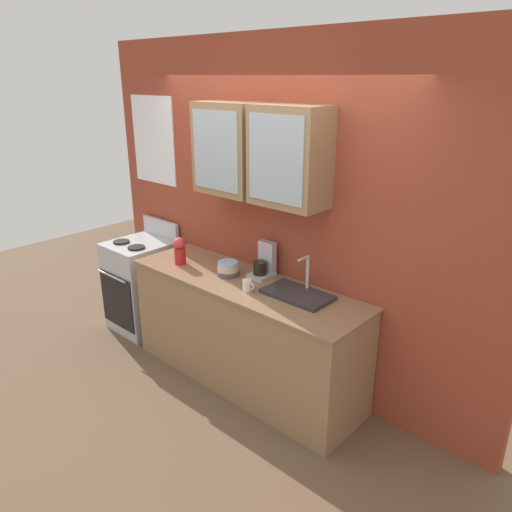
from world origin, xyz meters
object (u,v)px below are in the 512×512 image
vase (180,250)px  coffee_maker (264,264)px  stove_range (142,284)px  sink_faucet (298,293)px  bowl_stack (228,269)px  cup_near_sink (247,285)px

vase → coffee_maker: bearing=21.5°
stove_range → vase: bearing=-6.5°
sink_faucet → bowl_stack: (-0.68, -0.06, 0.04)m
sink_faucet → bowl_stack: sink_faucet is taller
stove_range → bowl_stack: size_ratio=5.82×
cup_near_sink → sink_faucet: bearing=29.4°
stove_range → coffee_maker: coffee_maker is taller
vase → bowl_stack: bearing=11.4°
bowl_stack → cup_near_sink: bearing=-20.8°
stove_range → sink_faucet: bearing=2.3°
vase → coffee_maker: coffee_maker is taller
vase → coffee_maker: 0.79m
sink_faucet → coffee_maker: bearing=164.5°
vase → cup_near_sink: (0.84, -0.03, -0.08)m
vase → coffee_maker: (0.73, 0.29, -0.02)m
sink_faucet → cup_near_sink: 0.39m
cup_near_sink → bowl_stack: bearing=159.2°
stove_range → cup_near_sink: size_ratio=10.31×
cup_near_sink → coffee_maker: size_ratio=0.37×
sink_faucet → cup_near_sink: (-0.34, -0.19, 0.03)m
sink_faucet → coffee_maker: 0.48m
cup_near_sink → coffee_maker: bearing=109.2°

